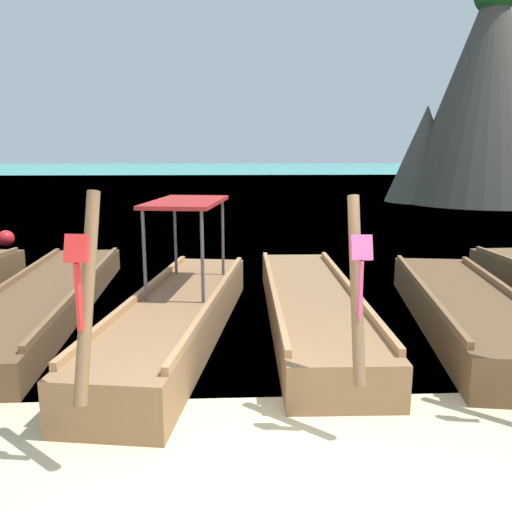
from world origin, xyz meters
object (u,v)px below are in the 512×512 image
at_px(longtail_boat_red_ribbon, 178,315).
at_px(longtail_boat_pink_ribbon, 311,307).
at_px(mooring_buoy_near, 6,238).
at_px(longtail_boat_turquoise_ribbon, 46,299).
at_px(longtail_boat_orange_ribbon, 465,310).
at_px(karst_rock, 482,94).

relative_size(longtail_boat_red_ribbon, longtail_boat_pink_ribbon, 0.97).
bearing_deg(mooring_buoy_near, longtail_boat_pink_ribbon, -43.35).
xyz_separation_m(longtail_boat_turquoise_ribbon, longtail_boat_orange_ribbon, (6.96, -1.19, 0.06)).
bearing_deg(longtail_boat_red_ribbon, longtail_boat_turquoise_ribbon, 149.92).
height_order(longtail_boat_turquoise_ribbon, longtail_boat_red_ribbon, longtail_boat_turquoise_ribbon).
height_order(longtail_boat_turquoise_ribbon, longtail_boat_orange_ribbon, longtail_boat_turquoise_ribbon).
bearing_deg(longtail_boat_pink_ribbon, longtail_boat_orange_ribbon, -7.75).
distance_m(longtail_boat_red_ribbon, longtail_boat_orange_ribbon, 4.53).
bearing_deg(longtail_boat_turquoise_ribbon, mooring_buoy_near, 117.27).
relative_size(longtail_boat_turquoise_ribbon, karst_rock, 0.61).
height_order(longtail_boat_red_ribbon, karst_rock, karst_rock).
xyz_separation_m(longtail_boat_orange_ribbon, mooring_buoy_near, (-10.40, 7.87, -0.06)).
height_order(longtail_boat_red_ribbon, longtail_boat_orange_ribbon, longtail_boat_red_ribbon).
relative_size(longtail_boat_turquoise_ribbon, mooring_buoy_near, 15.15).
xyz_separation_m(longtail_boat_turquoise_ribbon, mooring_buoy_near, (-3.45, 6.68, -0.00)).
relative_size(longtail_boat_red_ribbon, longtail_boat_orange_ribbon, 1.08).
bearing_deg(longtail_boat_orange_ribbon, longtail_boat_turquoise_ribbon, 170.30).
bearing_deg(longtail_boat_red_ribbon, longtail_boat_pink_ribbon, 14.52).
bearing_deg(longtail_boat_orange_ribbon, karst_rock, 64.84).
distance_m(longtail_boat_turquoise_ribbon, longtail_boat_red_ribbon, 2.81).
relative_size(longtail_boat_turquoise_ribbon, longtail_boat_red_ribbon, 1.15).
relative_size(longtail_boat_orange_ribbon, karst_rock, 0.49).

